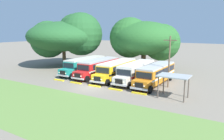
# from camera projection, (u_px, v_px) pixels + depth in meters

# --- Properties ---
(ground_plane) EXTENTS (220.00, 220.00, 0.00)m
(ground_plane) POSITION_uv_depth(u_px,v_px,m) (91.00, 88.00, 29.90)
(ground_plane) COLOR slate
(foreground_grass_strip) EXTENTS (80.00, 10.80, 0.01)m
(foreground_grass_strip) POSITION_uv_depth(u_px,v_px,m) (42.00, 106.00, 22.71)
(foreground_grass_strip) COLOR olive
(foreground_grass_strip) RESTS_ON ground_plane
(parked_bus_slot_0) EXTENTS (2.72, 10.84, 2.82)m
(parked_bus_slot_0) POSITION_uv_depth(u_px,v_px,m) (85.00, 65.00, 39.46)
(parked_bus_slot_0) COLOR teal
(parked_bus_slot_0) RESTS_ON ground_plane
(parked_bus_slot_1) EXTENTS (2.79, 10.85, 2.82)m
(parked_bus_slot_1) POSITION_uv_depth(u_px,v_px,m) (99.00, 67.00, 37.42)
(parked_bus_slot_1) COLOR red
(parked_bus_slot_1) RESTS_ON ground_plane
(parked_bus_slot_2) EXTENTS (2.96, 10.88, 2.82)m
(parked_bus_slot_2) POSITION_uv_depth(u_px,v_px,m) (116.00, 69.00, 35.29)
(parked_bus_slot_2) COLOR yellow
(parked_bus_slot_2) RESTS_ON ground_plane
(parked_bus_slot_3) EXTENTS (2.91, 10.87, 2.82)m
(parked_bus_slot_3) POSITION_uv_depth(u_px,v_px,m) (136.00, 71.00, 33.73)
(parked_bus_slot_3) COLOR silver
(parked_bus_slot_3) RESTS_ON ground_plane
(parked_bus_slot_4) EXTENTS (2.83, 10.86, 2.82)m
(parked_bus_slot_4) POSITION_uv_depth(u_px,v_px,m) (156.00, 73.00, 31.66)
(parked_bus_slot_4) COLOR orange
(parked_bus_slot_4) RESTS_ON ground_plane
(curb_wheelstop_0) EXTENTS (2.00, 0.36, 0.15)m
(curb_wheelstop_0) POSITION_uv_depth(u_px,v_px,m) (59.00, 80.00, 34.08)
(curb_wheelstop_0) COLOR yellow
(curb_wheelstop_0) RESTS_ON ground_plane
(curb_wheelstop_1) EXTENTS (2.00, 0.36, 0.15)m
(curb_wheelstop_1) POSITION_uv_depth(u_px,v_px,m) (76.00, 83.00, 32.30)
(curb_wheelstop_1) COLOR yellow
(curb_wheelstop_1) RESTS_ON ground_plane
(curb_wheelstop_2) EXTENTS (2.00, 0.36, 0.15)m
(curb_wheelstop_2) POSITION_uv_depth(u_px,v_px,m) (94.00, 86.00, 30.53)
(curb_wheelstop_2) COLOR yellow
(curb_wheelstop_2) RESTS_ON ground_plane
(curb_wheelstop_3) EXTENTS (2.00, 0.36, 0.15)m
(curb_wheelstop_3) POSITION_uv_depth(u_px,v_px,m) (115.00, 89.00, 28.76)
(curb_wheelstop_3) COLOR yellow
(curb_wheelstop_3) RESTS_ON ground_plane
(curb_wheelstop_4) EXTENTS (2.00, 0.36, 0.15)m
(curb_wheelstop_4) POSITION_uv_depth(u_px,v_px,m) (139.00, 93.00, 26.99)
(curb_wheelstop_4) COLOR yellow
(curb_wheelstop_4) RESTS_ON ground_plane
(broad_shade_tree) EXTENTS (13.49, 13.09, 10.35)m
(broad_shade_tree) POSITION_uv_depth(u_px,v_px,m) (144.00, 39.00, 42.99)
(broad_shade_tree) COLOR brown
(broad_shade_tree) RESTS_ON ground_plane
(secondary_tree) EXTENTS (15.51, 15.64, 11.49)m
(secondary_tree) POSITION_uv_depth(u_px,v_px,m) (67.00, 36.00, 46.59)
(secondary_tree) COLOR brown
(secondary_tree) RESTS_ON ground_plane
(utility_pole) EXTENTS (1.80, 0.20, 7.11)m
(utility_pole) POSITION_uv_depth(u_px,v_px,m) (169.00, 60.00, 29.46)
(utility_pole) COLOR brown
(utility_pole) RESTS_ON ground_plane
(waiting_shelter) EXTENTS (3.60, 2.60, 2.72)m
(waiting_shelter) POSITION_uv_depth(u_px,v_px,m) (174.00, 78.00, 25.03)
(waiting_shelter) COLOR brown
(waiting_shelter) RESTS_ON ground_plane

